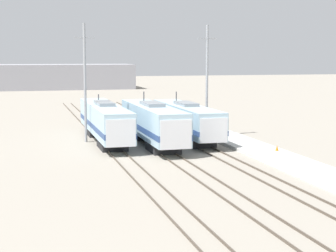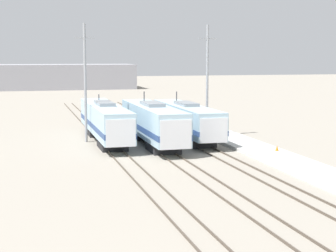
{
  "view_description": "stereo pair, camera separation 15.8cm",
  "coord_description": "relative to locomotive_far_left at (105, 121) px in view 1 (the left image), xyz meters",
  "views": [
    {
      "loc": [
        -12.94,
        -47.53,
        9.02
      ],
      "look_at": [
        0.23,
        2.34,
        2.56
      ],
      "focal_mm": 60.0,
      "sensor_mm": 36.0,
      "label": 1
    },
    {
      "loc": [
        -12.78,
        -47.57,
        9.02
      ],
      "look_at": [
        0.23,
        2.34,
        2.56
      ],
      "focal_mm": 60.0,
      "sensor_mm": 36.0,
      "label": 2
    }
  ],
  "objects": [
    {
      "name": "ground_plane",
      "position": [
        4.4,
        -10.77,
        -2.18
      ],
      "size": [
        400.0,
        400.0,
        0.0
      ],
      "primitive_type": "plane",
      "color": "gray"
    },
    {
      "name": "rail_pair_far_left",
      "position": [
        0.0,
        -10.77,
        -2.1
      ],
      "size": [
        1.51,
        120.0,
        0.15
      ],
      "color": "#4C4238",
      "rests_on": "ground_plane"
    },
    {
      "name": "rail_pair_center",
      "position": [
        4.4,
        -10.77,
        -2.1
      ],
      "size": [
        1.51,
        120.0,
        0.15
      ],
      "color": "#4C4238",
      "rests_on": "ground_plane"
    },
    {
      "name": "rail_pair_far_right",
      "position": [
        8.79,
        -10.77,
        -2.1
      ],
      "size": [
        1.51,
        120.0,
        0.15
      ],
      "color": "#4C4238",
      "rests_on": "ground_plane"
    },
    {
      "name": "locomotive_far_left",
      "position": [
        0.0,
        0.0,
        0.0
      ],
      "size": [
        2.96,
        20.01,
        4.72
      ],
      "color": "#232326",
      "rests_on": "ground_plane"
    },
    {
      "name": "locomotive_center",
      "position": [
        4.4,
        -3.5,
        0.05
      ],
      "size": [
        3.11,
        18.1,
        5.2
      ],
      "color": "#232326",
      "rests_on": "ground_plane"
    },
    {
      "name": "locomotive_far_right",
      "position": [
        8.79,
        -0.81,
        -0.08
      ],
      "size": [
        2.99,
        18.13,
        4.96
      ],
      "color": "#232326",
      "rests_on": "ground_plane"
    },
    {
      "name": "catenary_tower_left",
      "position": [
        -1.99,
        0.36,
        4.26
      ],
      "size": [
        2.1,
        0.28,
        12.37
      ],
      "color": "gray",
      "rests_on": "ground_plane"
    },
    {
      "name": "catenary_tower_right",
      "position": [
        11.37,
        0.36,
        4.26
      ],
      "size": [
        2.1,
        0.28,
        12.37
      ],
      "color": "gray",
      "rests_on": "ground_plane"
    },
    {
      "name": "platform",
      "position": [
        13.25,
        -10.77,
        -2.03
      ],
      "size": [
        4.0,
        120.0,
        0.3
      ],
      "color": "beige",
      "rests_on": "ground_plane"
    },
    {
      "name": "traffic_cone",
      "position": [
        14.29,
        -11.34,
        -1.62
      ],
      "size": [
        0.33,
        0.33,
        0.51
      ],
      "color": "orange",
      "rests_on": "platform"
    },
    {
      "name": "depot_building",
      "position": [
        3.67,
        98.74,
        1.17
      ],
      "size": [
        36.34,
        15.64,
        6.7
      ],
      "color": "gray",
      "rests_on": "ground_plane"
    }
  ]
}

